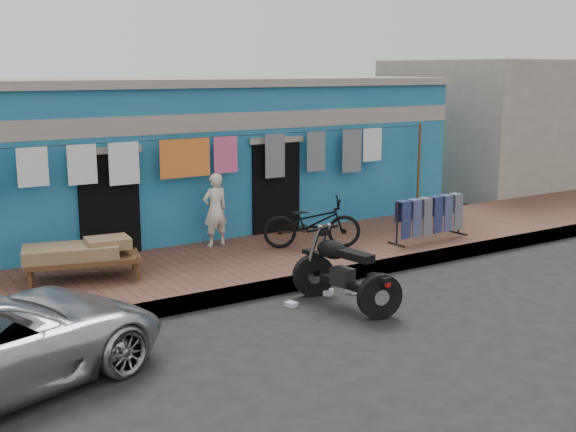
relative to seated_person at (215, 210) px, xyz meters
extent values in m
plane|color=black|center=(0.30, -4.08, -0.95)|extent=(80.00, 80.00, 0.00)
cube|color=brown|center=(0.30, -1.08, -0.82)|extent=(28.00, 3.00, 0.25)
cube|color=gray|center=(0.30, -2.53, -0.82)|extent=(28.00, 0.10, 0.25)
cube|color=#1A6493|center=(0.30, 2.92, 0.65)|extent=(12.00, 5.00, 3.20)
cube|color=#9E9384|center=(0.30, 0.48, 1.60)|extent=(12.00, 0.14, 0.35)
cube|color=#9E9384|center=(0.30, 2.92, 2.33)|extent=(12.20, 5.20, 0.16)
cube|color=black|center=(-1.90, 0.40, 0.10)|extent=(1.10, 0.10, 2.10)
cube|color=black|center=(1.60, 0.40, 0.10)|extent=(1.10, 0.10, 2.10)
cube|color=#9E9384|center=(11.30, 2.92, 0.95)|extent=(6.00, 5.00, 3.80)
cylinder|color=brown|center=(5.30, 0.17, 0.35)|extent=(0.06, 0.06, 2.10)
cylinder|color=black|center=(0.30, 0.17, 1.35)|extent=(10.00, 0.01, 0.01)
cube|color=silver|center=(-3.24, 0.17, 1.03)|extent=(0.50, 0.02, 0.65)
cube|color=silver|center=(-2.42, 0.17, 1.01)|extent=(0.50, 0.02, 0.69)
cube|color=silver|center=(-1.68, 0.17, 0.98)|extent=(0.55, 0.02, 0.75)
cube|color=#CC4C26|center=(-0.51, 0.17, 1.00)|extent=(1.00, 0.02, 0.72)
cube|color=#CC4F7E|center=(0.33, 0.17, 1.01)|extent=(0.50, 0.02, 0.70)
cube|color=slate|center=(1.44, 0.17, 0.92)|extent=(0.45, 0.02, 0.88)
cube|color=slate|center=(2.43, 0.17, 0.94)|extent=(0.45, 0.02, 0.82)
cube|color=slate|center=(3.36, 0.17, 0.90)|extent=(0.50, 0.02, 0.92)
cube|color=silver|center=(3.92, 0.17, 1.00)|extent=(0.50, 0.02, 0.71)
imported|color=beige|center=(0.00, 0.00, 0.00)|extent=(0.52, 0.37, 1.39)
imported|color=black|center=(1.45, -1.12, -0.11)|extent=(1.89, 1.45, 1.17)
cube|color=silver|center=(0.87, -3.14, -0.90)|extent=(0.24, 0.21, 0.09)
cube|color=silver|center=(0.46, -3.01, -0.90)|extent=(0.22, 0.21, 0.09)
cube|color=silver|center=(-0.35, -3.17, -0.91)|extent=(0.17, 0.20, 0.07)
camera|label=1|loc=(-6.07, -11.96, 2.60)|focal=45.00mm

